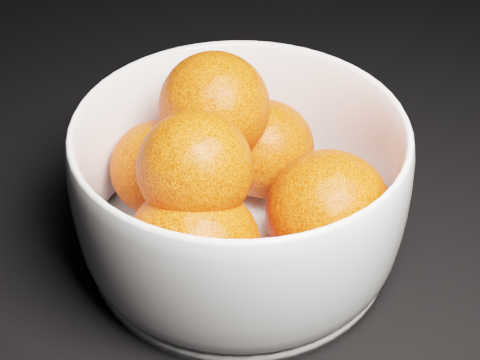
{
  "coord_description": "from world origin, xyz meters",
  "views": [
    {
      "loc": [
        -0.27,
        -0.61,
        0.36
      ],
      "look_at": [
        -0.25,
        -0.25,
        0.06
      ],
      "focal_mm": 50.0,
      "sensor_mm": 36.0,
      "label": 1
    }
  ],
  "objects": [
    {
      "name": "ground",
      "position": [
        0.0,
        0.0,
        0.0
      ],
      "size": [
        3.0,
        3.0,
        0.0
      ],
      "primitive_type": "cube",
      "color": "black",
      "rests_on": "ground"
    },
    {
      "name": "bowl",
      "position": [
        -0.25,
        -0.25,
        0.06
      ],
      "size": [
        0.23,
        0.23,
        0.11
      ],
      "rotation": [
        0.0,
        0.0,
        -0.4
      ],
      "color": "white",
      "rests_on": "ground"
    },
    {
      "name": "orange_pile",
      "position": [
        -0.26,
        -0.26,
        0.07
      ],
      "size": [
        0.2,
        0.19,
        0.13
      ],
      "color": "#E63F0C",
      "rests_on": "bowl"
    }
  ]
}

